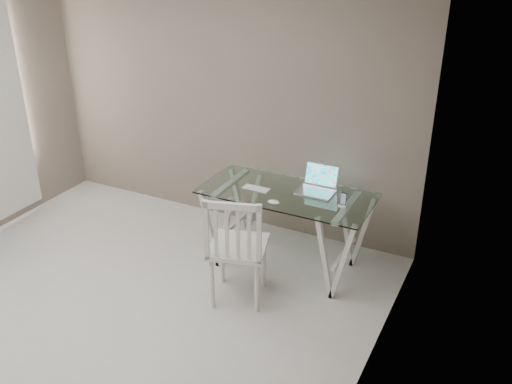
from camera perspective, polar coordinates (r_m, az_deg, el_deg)
room at (r=3.92m, az=-20.30°, el=6.51°), size 4.50×4.52×2.71m
desk at (r=5.13m, az=3.00°, el=-3.72°), size 1.50×0.70×0.75m
chair at (r=4.56m, az=-2.00°, el=-5.35°), size 0.57×0.57×1.00m
laptop at (r=5.00m, az=6.22°, el=0.72°), size 0.32×0.28×0.22m
keyboard at (r=5.02m, az=0.02°, el=0.34°), size 0.25×0.11×0.01m
mouse at (r=4.76m, az=1.79°, el=-1.01°), size 0.10×0.06×0.03m
phone_dock at (r=4.76m, az=8.68°, el=-1.06°), size 0.06×0.06×0.12m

